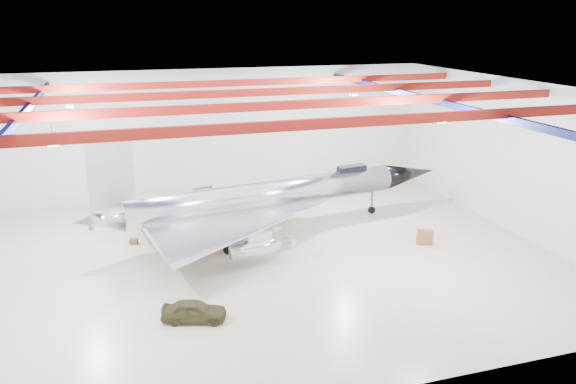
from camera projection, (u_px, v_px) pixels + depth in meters
name	position (u px, v px, depth m)	size (l,w,h in m)	color
floor	(244.00, 259.00, 36.59)	(40.00, 40.00, 0.00)	beige
wall_back	(204.00, 133.00, 48.65)	(40.00, 40.00, 0.00)	silver
wall_right	(512.00, 156.00, 40.61)	(30.00, 30.00, 0.00)	silver
ceiling	(240.00, 89.00, 33.33)	(40.00, 40.00, 0.00)	#0A0F38
ceiling_structure	(240.00, 101.00, 33.53)	(39.50, 29.50, 1.08)	maroon
jet_aircraft	(267.00, 199.00, 40.55)	(28.61, 18.81, 7.83)	silver
jeep	(194.00, 311.00, 29.01)	(1.34, 3.34, 1.14)	#3C391E
desk	(425.00, 237.00, 38.95)	(1.10, 0.55, 1.00)	brown
crate_ply	(134.00, 241.00, 39.08)	(0.53, 0.42, 0.37)	olive
engine_drum	(247.00, 240.00, 39.32)	(0.45, 0.45, 0.41)	#59595B
parts_bin	(267.00, 222.00, 42.58)	(0.68, 0.55, 0.48)	olive
crate_small	(91.00, 228.00, 41.75)	(0.33, 0.26, 0.23)	#59595B
oil_barrel	(214.00, 232.00, 40.64)	(0.58, 0.46, 0.40)	olive
spares_box	(257.00, 213.00, 44.68)	(0.44, 0.44, 0.39)	#59595B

